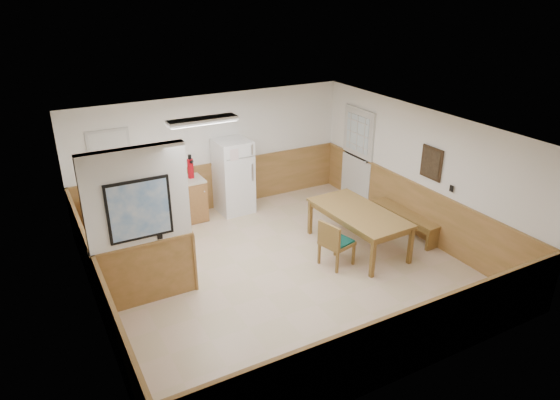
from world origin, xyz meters
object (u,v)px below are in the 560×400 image
soap_bottle (116,186)px  fire_extinguisher (191,168)px  refrigerator (233,176)px  dining_bench (405,217)px  dining_chair (333,241)px  dining_table (359,216)px

soap_bottle → fire_extinguisher: bearing=2.4°
fire_extinguisher → refrigerator: bearing=9.5°
dining_bench → dining_chair: bearing=-172.7°
fire_extinguisher → soap_bottle: fire_extinguisher is taller
refrigerator → fire_extinguisher: size_ratio=3.20×
refrigerator → dining_chair: bearing=-81.0°
dining_table → dining_chair: size_ratio=2.37×
dining_bench → fire_extinguisher: fire_extinguisher is taller
refrigerator → fire_extinguisher: (-0.90, 0.08, 0.32)m
dining_bench → soap_bottle: (-4.92, 2.60, 0.68)m
dining_table → fire_extinguisher: bearing=127.3°
dining_bench → fire_extinguisher: size_ratio=3.27×
dining_table → dining_chair: bearing=-159.3°
refrigerator → dining_bench: bearing=-47.7°
dining_bench → dining_chair: 1.98m
dining_bench → soap_bottle: size_ratio=6.60×
dining_chair → dining_bench: bearing=-2.7°
dining_chair → fire_extinguisher: bearing=102.6°
fire_extinguisher → soap_bottle: size_ratio=2.02×
fire_extinguisher → soap_bottle: (-1.50, -0.06, -0.10)m
dining_chair → soap_bottle: bearing=121.7°
dining_table → soap_bottle: (-3.75, 2.63, 0.36)m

